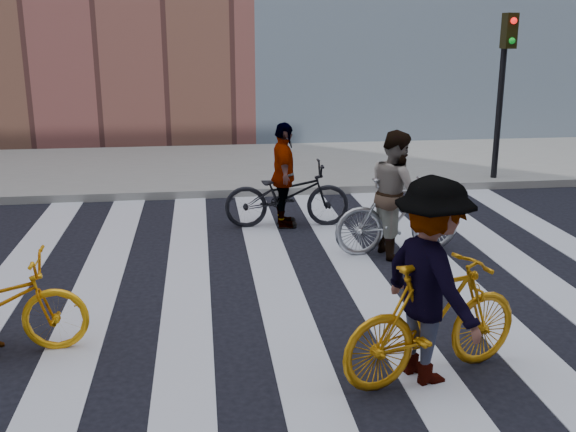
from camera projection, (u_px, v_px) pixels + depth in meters
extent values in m
plane|color=black|center=(329.00, 299.00, 7.88)|extent=(100.00, 100.00, 0.00)
cube|color=gray|center=(266.00, 166.00, 15.01)|extent=(100.00, 5.00, 0.15)
cube|color=silver|center=(88.00, 311.00, 7.53)|extent=(0.55, 10.00, 0.01)
cube|color=silver|center=(187.00, 306.00, 7.67)|extent=(0.55, 10.00, 0.01)
cube|color=silver|center=(282.00, 301.00, 7.81)|extent=(0.55, 10.00, 0.01)
cube|color=silver|center=(375.00, 296.00, 7.94)|extent=(0.55, 10.00, 0.01)
cube|color=silver|center=(464.00, 292.00, 8.08)|extent=(0.55, 10.00, 0.01)
cube|color=silver|center=(550.00, 287.00, 8.22)|extent=(0.55, 10.00, 0.01)
cylinder|color=black|center=(500.00, 105.00, 13.15)|extent=(0.12, 0.12, 3.20)
cube|color=black|center=(509.00, 31.00, 12.63)|extent=(0.22, 0.28, 0.65)
sphere|color=red|center=(514.00, 21.00, 12.43)|extent=(0.12, 0.12, 0.12)
sphere|color=#0CCC26|center=(512.00, 41.00, 12.53)|extent=(0.12, 0.12, 0.12)
imported|color=#9DA1A7|center=(398.00, 215.00, 9.34)|extent=(1.86, 0.69, 1.10)
imported|color=#C67C0B|center=(434.00, 320.00, 5.98)|extent=(1.94, 1.08, 1.12)
imported|color=black|center=(287.00, 195.00, 10.62)|extent=(2.00, 0.77, 1.03)
imported|color=slate|center=(396.00, 193.00, 9.25)|extent=(0.74, 0.91, 1.74)
imported|color=slate|center=(431.00, 281.00, 5.88)|extent=(1.03, 1.36, 1.87)
imported|color=slate|center=(284.00, 175.00, 10.52)|extent=(0.45, 0.99, 1.66)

